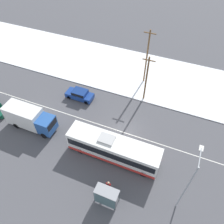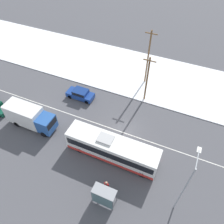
# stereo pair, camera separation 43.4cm
# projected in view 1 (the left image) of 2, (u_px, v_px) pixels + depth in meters

# --- Properties ---
(ground_plane) EXTENTS (120.00, 120.00, 0.00)m
(ground_plane) POSITION_uv_depth(u_px,v_px,m) (123.00, 132.00, 29.50)
(ground_plane) COLOR #4C4C51
(snow_lot) EXTENTS (80.00, 12.86, 0.12)m
(snow_lot) POSITION_uv_depth(u_px,v_px,m) (150.00, 76.00, 37.67)
(snow_lot) COLOR white
(snow_lot) RESTS_ON ground_plane
(lane_marking_center) EXTENTS (60.00, 0.12, 0.00)m
(lane_marking_center) POSITION_uv_depth(u_px,v_px,m) (123.00, 132.00, 29.50)
(lane_marking_center) COLOR silver
(lane_marking_center) RESTS_ON ground_plane
(city_bus) EXTENTS (11.21, 2.57, 3.20)m
(city_bus) POSITION_uv_depth(u_px,v_px,m) (113.00, 149.00, 25.89)
(city_bus) COLOR white
(city_bus) RESTS_ON ground_plane
(box_truck) EXTENTS (6.90, 2.30, 3.25)m
(box_truck) POSITION_uv_depth(u_px,v_px,m) (29.00, 118.00, 28.91)
(box_truck) COLOR silver
(box_truck) RESTS_ON ground_plane
(sedan_car) EXTENTS (4.23, 1.80, 1.53)m
(sedan_car) POSITION_uv_depth(u_px,v_px,m) (80.00, 94.00, 33.41)
(sedan_car) COLOR navy
(sedan_car) RESTS_ON ground_plane
(pedestrian_at_stop) EXTENTS (0.60, 0.27, 1.68)m
(pedestrian_at_stop) POSITION_uv_depth(u_px,v_px,m) (108.00, 185.00, 23.39)
(pedestrian_at_stop) COLOR #23232D
(pedestrian_at_stop) RESTS_ON ground_plane
(bus_shelter) EXTENTS (2.42, 1.20, 2.40)m
(bus_shelter) POSITION_uv_depth(u_px,v_px,m) (106.00, 197.00, 21.91)
(bus_shelter) COLOR gray
(bus_shelter) RESTS_ON ground_plane
(streetlamp) EXTENTS (0.36, 2.36, 8.27)m
(streetlamp) POSITION_uv_depth(u_px,v_px,m) (189.00, 181.00, 19.41)
(streetlamp) COLOR #9EA3A8
(streetlamp) RESTS_ON ground_plane
(utility_pole_roadside) EXTENTS (1.80, 0.24, 7.52)m
(utility_pole_roadside) POSITION_uv_depth(u_px,v_px,m) (146.00, 79.00, 31.04)
(utility_pole_roadside) COLOR brown
(utility_pole_roadside) RESTS_ON ground_plane
(utility_pole_snowlot) EXTENTS (1.80, 0.24, 9.10)m
(utility_pole_snowlot) POSITION_uv_depth(u_px,v_px,m) (147.00, 57.00, 33.35)
(utility_pole_snowlot) COLOR brown
(utility_pole_snowlot) RESTS_ON ground_plane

